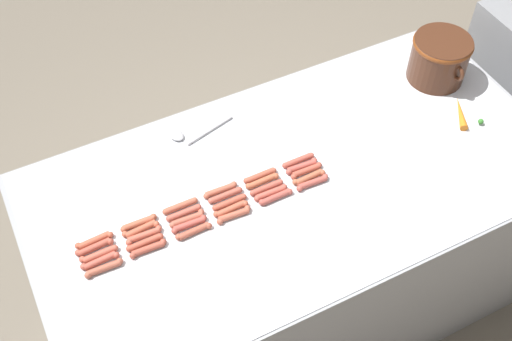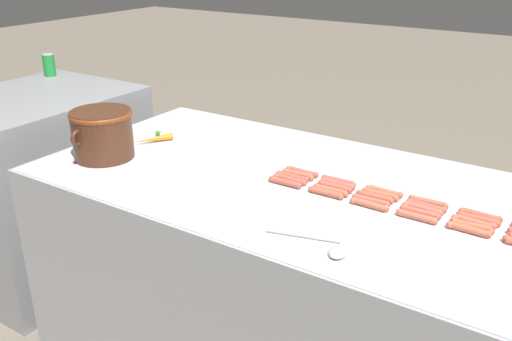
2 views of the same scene
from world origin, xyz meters
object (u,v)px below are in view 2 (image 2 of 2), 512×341
hot_dog_1 (469,229)px  hot_dog_17 (292,177)px  hot_dog_7 (472,226)px  hot_dog_19 (478,219)px  hot_dog_21 (380,194)px  soda_can (49,65)px  hot_dog_26 (428,202)px  hot_dog_25 (480,215)px  hot_dog_29 (302,172)px  hot_dog_27 (384,191)px  carrot (154,139)px  hot_dog_16 (334,187)px  hot_dog_5 (285,182)px  back_cabinet (43,186)px  hot_dog_28 (338,181)px  hot_dog_11 (290,180)px  hot_dog_15 (374,197)px  hot_dog_4 (326,193)px  serving_spoon (325,247)px  hot_dog_3 (369,204)px  hot_dog_14 (422,209)px  hot_dog_23 (298,174)px  hot_dog_2 (417,217)px  hot_dog_10 (331,190)px  hot_dog_20 (426,206)px  hot_dog_13 (474,222)px  hot_dog_8 (420,212)px  hot_dog_22 (337,184)px

hot_dog_1 → hot_dog_17: 0.64m
hot_dog_7 → hot_dog_19: 0.06m
hot_dog_21 → soda_can: 2.15m
hot_dog_19 → hot_dog_26: size_ratio=1.00×
hot_dog_25 → hot_dog_29: (0.00, 0.63, 0.00)m
hot_dog_7 → hot_dog_27: size_ratio=1.00×
hot_dog_7 → carrot: bearing=87.8°
hot_dog_27 → hot_dog_16: bearing=110.7°
hot_dog_5 → hot_dog_29: (0.12, -0.01, 0.00)m
back_cabinet → hot_dog_28: bearing=-88.7°
hot_dog_25 → hot_dog_11: bearing=97.4°
hot_dog_15 → hot_dog_4: bearing=110.7°
hot_dog_25 → hot_dog_26: (0.00, 0.16, 0.00)m
hot_dog_4 → serving_spoon: 0.35m
hot_dog_3 → hot_dog_14: size_ratio=1.00×
back_cabinet → hot_dog_25: back_cabinet is taller
back_cabinet → hot_dog_26: back_cabinet is taller
hot_dog_28 → carrot: 0.85m
hot_dog_3 → hot_dog_28: (0.12, 0.16, 0.00)m
hot_dog_25 → hot_dog_1: bearing=176.0°
hot_dog_1 → hot_dog_4: 0.47m
carrot → hot_dog_23: bearing=-89.3°
hot_dog_1 → hot_dog_16: (0.06, 0.47, 0.00)m
hot_dog_26 → carrot: bearing=91.8°
hot_dog_2 → hot_dog_23: (0.09, 0.47, 0.00)m
hot_dog_4 → hot_dog_5: same height
hot_dog_7 → hot_dog_23: 0.63m
hot_dog_10 → hot_dog_17: size_ratio=1.00×
hot_dog_17 → hot_dog_25: 0.65m
hot_dog_17 → hot_dog_21: size_ratio=1.00×
hot_dog_28 → hot_dog_20: bearing=-95.3°
hot_dog_5 → hot_dog_10: (0.03, -0.17, 0.00)m
hot_dog_14 → serving_spoon: bearing=156.9°
hot_dog_1 → hot_dog_23: (0.09, 0.63, 0.00)m
hot_dog_7 → hot_dog_3: bearing=95.7°
hot_dog_10 → back_cabinet: bearing=88.4°
hot_dog_3 → hot_dog_7: same height
back_cabinet → hot_dog_20: size_ratio=7.42×
hot_dog_29 → hot_dog_27: bearing=-89.7°
hot_dog_13 → hot_dog_21: bearing=83.9°
hot_dog_19 → soda_can: (0.33, 2.44, 0.14)m
hot_dog_8 → hot_dog_19: size_ratio=1.00×
hot_dog_2 → hot_dog_4: bearing=89.3°
hot_dog_15 → hot_dog_19: size_ratio=1.00×
hot_dog_25 → hot_dog_28: (0.00, 0.49, 0.00)m
hot_dog_8 → hot_dog_22: same height
hot_dog_16 → carrot: bearing=88.5°
hot_dog_10 → hot_dog_11: bearing=89.1°
hot_dog_13 → soda_can: soda_can is taller
hot_dog_25 → hot_dog_13: bearing=174.0°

